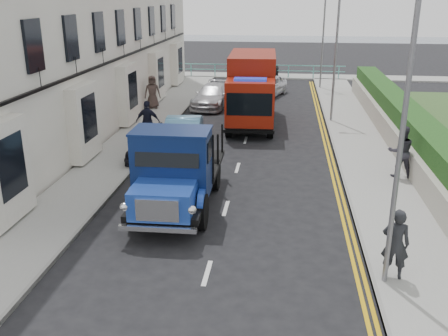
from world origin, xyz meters
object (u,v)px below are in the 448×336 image
at_px(bedford_lorry, 174,176).
at_px(pedestrian_east_near, 396,244).
at_px(parked_car_front, 155,141).
at_px(lamp_near, 398,123).
at_px(red_lorry, 252,88).
at_px(lamp_far, 322,32).
at_px(lamp_mid, 334,47).

relative_size(bedford_lorry, pedestrian_east_near, 3.30).
distance_m(bedford_lorry, parked_car_front, 5.98).
distance_m(lamp_near, red_lorry, 15.97).
relative_size(lamp_near, lamp_far, 1.00).
bearing_deg(red_lorry, lamp_mid, 7.82).
distance_m(red_lorry, pedestrian_east_near, 15.75).
bearing_deg(lamp_mid, lamp_near, -90.00).
relative_size(bedford_lorry, red_lorry, 0.84).
xyz_separation_m(bedford_lorry, pedestrian_east_near, (6.06, -3.21, -0.26)).
relative_size(lamp_near, red_lorry, 1.00).
relative_size(lamp_mid, lamp_far, 1.00).
height_order(parked_car_front, pedestrian_east_near, pedestrian_east_near).
bearing_deg(parked_car_front, pedestrian_east_near, -44.04).
height_order(lamp_near, pedestrian_east_near, lamp_near).
height_order(red_lorry, pedestrian_east_near, red_lorry).
relative_size(lamp_far, parked_car_front, 1.75).
bearing_deg(lamp_near, red_lorry, 105.14).
distance_m(lamp_mid, parked_car_front, 10.98).
bearing_deg(lamp_mid, parked_car_front, -138.01).
distance_m(lamp_mid, bedford_lorry, 14.10).
xyz_separation_m(lamp_mid, pedestrian_east_near, (0.33, -15.80, -2.99)).
bearing_deg(lamp_mid, lamp_far, 90.00).
distance_m(lamp_far, bedford_lorry, 23.46).
xyz_separation_m(lamp_far, pedestrian_east_near, (0.33, -25.80, -2.99)).
bearing_deg(red_lorry, pedestrian_east_near, -75.55).
distance_m(lamp_near, lamp_mid, 16.00).
xyz_separation_m(lamp_mid, bedford_lorry, (-5.73, -12.59, -2.73)).
relative_size(lamp_far, bedford_lorry, 1.19).
xyz_separation_m(bedford_lorry, red_lorry, (1.60, 11.87, 0.65)).
height_order(lamp_mid, lamp_far, same).
relative_size(red_lorry, parked_car_front, 1.74).
bearing_deg(parked_car_front, lamp_near, -45.86).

